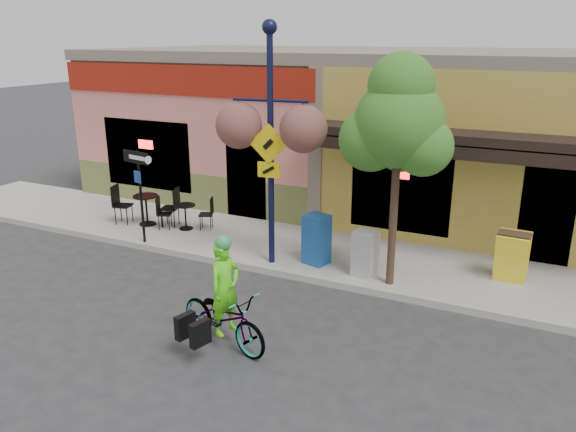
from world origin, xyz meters
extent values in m
plane|color=#2D2D30|center=(0.00, 0.00, 0.00)|extent=(90.00, 90.00, 0.00)
cube|color=#9E9B93|center=(0.00, 2.00, 0.07)|extent=(24.00, 3.00, 0.15)
cube|color=#A8A59E|center=(0.00, 0.55, 0.07)|extent=(24.00, 0.12, 0.15)
imported|color=maroon|center=(-0.17, -2.32, 0.49)|extent=(1.99, 1.13, 0.99)
imported|color=#5AEA18|center=(-0.12, -2.32, 0.79)|extent=(0.52, 0.66, 1.58)
camera|label=1|loc=(4.36, -9.29, 4.92)|focal=35.00mm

